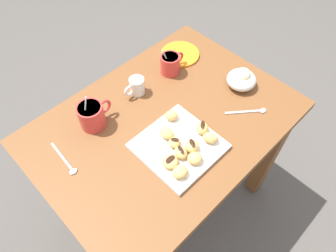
# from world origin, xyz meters

# --- Properties ---
(ground_plane) EXTENTS (8.00, 8.00, 0.00)m
(ground_plane) POSITION_xyz_m (0.00, 0.00, 0.00)
(ground_plane) COLOR #514C47
(dining_table) EXTENTS (0.99, 0.71, 0.76)m
(dining_table) POSITION_xyz_m (0.00, 0.00, 0.60)
(dining_table) COLOR brown
(dining_table) RESTS_ON ground_plane
(pastry_plate_square) EXTENTS (0.27, 0.27, 0.02)m
(pastry_plate_square) POSITION_xyz_m (-0.05, -0.12, 0.77)
(pastry_plate_square) COLOR silver
(pastry_plate_square) RESTS_ON dining_table
(coffee_mug_red_left) EXTENTS (0.14, 0.09, 0.15)m
(coffee_mug_red_left) POSITION_xyz_m (-0.20, 0.18, 0.81)
(coffee_mug_red_left) COLOR red
(coffee_mug_red_left) RESTS_ON dining_table
(coffee_mug_red_right) EXTENTS (0.12, 0.08, 0.13)m
(coffee_mug_red_right) POSITION_xyz_m (0.20, 0.18, 0.80)
(coffee_mug_red_right) COLOR red
(coffee_mug_red_right) RESTS_ON dining_table
(cream_pitcher_white) EXTENTS (0.10, 0.06, 0.07)m
(cream_pitcher_white) POSITION_xyz_m (0.02, 0.18, 0.80)
(cream_pitcher_white) COLOR silver
(cream_pitcher_white) RESTS_ON dining_table
(ice_cream_bowl) EXTENTS (0.12, 0.12, 0.09)m
(ice_cream_bowl) POSITION_xyz_m (0.35, -0.09, 0.80)
(ice_cream_bowl) COLOR silver
(ice_cream_bowl) RESTS_ON dining_table
(saucer_orange_left) EXTENTS (0.17, 0.17, 0.01)m
(saucer_orange_left) POSITION_xyz_m (0.31, 0.22, 0.76)
(saucer_orange_left) COLOR orange
(saucer_orange_left) RESTS_ON dining_table
(loose_spoon_near_saucer) EXTENTS (0.03, 0.16, 0.01)m
(loose_spoon_near_saucer) POSITION_xyz_m (-0.37, 0.11, 0.76)
(loose_spoon_near_saucer) COLOR silver
(loose_spoon_near_saucer) RESTS_ON dining_table
(loose_spoon_by_plate) EXTENTS (0.13, 0.11, 0.01)m
(loose_spoon_by_plate) POSITION_xyz_m (0.27, -0.20, 0.76)
(loose_spoon_by_plate) COLOR silver
(loose_spoon_by_plate) RESTS_ON dining_table
(beignet_0) EXTENTS (0.05, 0.06, 0.04)m
(beignet_0) POSITION_xyz_m (-0.05, -0.06, 0.79)
(beignet_0) COLOR #E5B260
(beignet_0) RESTS_ON pastry_plate_square
(beignet_1) EXTENTS (0.07, 0.07, 0.04)m
(beignet_1) POSITION_xyz_m (-0.03, -0.16, 0.79)
(beignet_1) COLOR #E5B260
(beignet_1) RESTS_ON pastry_plate_square
(chocolate_drizzle_1) EXTENTS (0.03, 0.04, 0.00)m
(chocolate_drizzle_1) POSITION_xyz_m (-0.03, -0.16, 0.81)
(chocolate_drizzle_1) COLOR black
(chocolate_drizzle_1) RESTS_ON beignet_1
(beignet_2) EXTENTS (0.07, 0.07, 0.04)m
(beignet_2) POSITION_xyz_m (0.05, -0.14, 0.79)
(beignet_2) COLOR #E5B260
(beignet_2) RESTS_ON pastry_plate_square
(chocolate_drizzle_2) EXTENTS (0.04, 0.03, 0.00)m
(chocolate_drizzle_2) POSITION_xyz_m (0.05, -0.14, 0.81)
(chocolate_drizzle_2) COLOR black
(chocolate_drizzle_2) RESTS_ON beignet_2
(beignet_3) EXTENTS (0.07, 0.07, 0.04)m
(beignet_3) POSITION_xyz_m (-0.06, -0.20, 0.79)
(beignet_3) COLOR #E5B260
(beignet_3) RESTS_ON pastry_plate_square
(beignet_4) EXTENTS (0.06, 0.05, 0.04)m
(beignet_4) POSITION_xyz_m (-0.13, -0.20, 0.79)
(beignet_4) COLOR #E5B260
(beignet_4) RESTS_ON pastry_plate_square
(beignet_5) EXTENTS (0.06, 0.06, 0.03)m
(beignet_5) POSITION_xyz_m (-0.06, -0.11, 0.79)
(beignet_5) COLOR #E5B260
(beignet_5) RESTS_ON pastry_plate_square
(chocolate_drizzle_5) EXTENTS (0.03, 0.03, 0.00)m
(chocolate_drizzle_5) POSITION_xyz_m (-0.06, -0.11, 0.81)
(chocolate_drizzle_5) COLOR black
(chocolate_drizzle_5) RESTS_ON beignet_5
(beignet_6) EXTENTS (0.07, 0.07, 0.03)m
(beignet_6) POSITION_xyz_m (-0.13, -0.15, 0.79)
(beignet_6) COLOR #E5B260
(beignet_6) RESTS_ON pastry_plate_square
(chocolate_drizzle_6) EXTENTS (0.04, 0.02, 0.00)m
(chocolate_drizzle_6) POSITION_xyz_m (-0.13, -0.15, 0.81)
(chocolate_drizzle_6) COLOR black
(chocolate_drizzle_6) RESTS_ON beignet_6
(beignet_7) EXTENTS (0.06, 0.06, 0.04)m
(beignet_7) POSITION_xyz_m (-0.08, -0.15, 0.79)
(beignet_7) COLOR #E5B260
(beignet_7) RESTS_ON pastry_plate_square
(chocolate_drizzle_7) EXTENTS (0.03, 0.04, 0.00)m
(chocolate_drizzle_7) POSITION_xyz_m (-0.08, -0.15, 0.81)
(chocolate_drizzle_7) COLOR black
(chocolate_drizzle_7) RESTS_ON beignet_7
(beignet_8) EXTENTS (0.06, 0.06, 0.04)m
(beignet_8) POSITION_xyz_m (0.02, -0.02, 0.79)
(beignet_8) COLOR #E5B260
(beignet_8) RESTS_ON pastry_plate_square
(beignet_9) EXTENTS (0.06, 0.07, 0.04)m
(beignet_9) POSITION_xyz_m (0.04, -0.19, 0.79)
(beignet_9) COLOR #E5B260
(beignet_9) RESTS_ON pastry_plate_square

